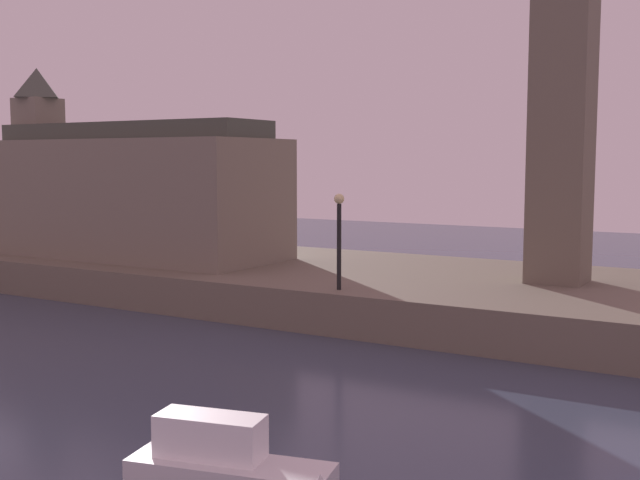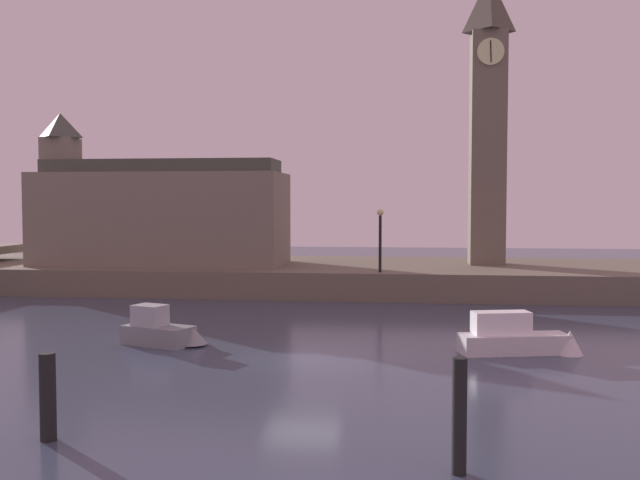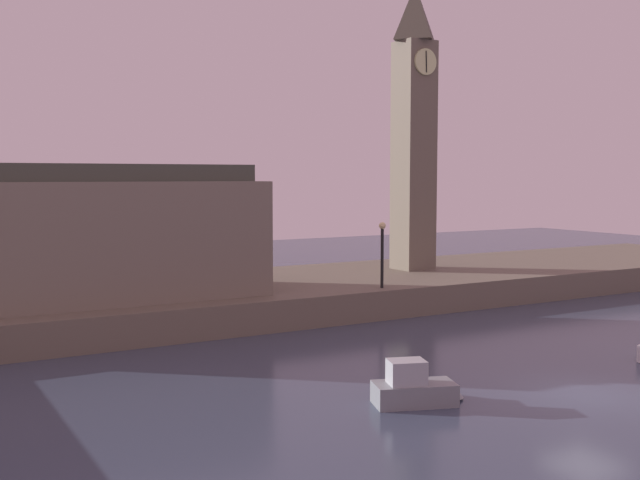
{
  "view_description": "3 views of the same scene",
  "coord_description": "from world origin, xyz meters",
  "px_view_note": "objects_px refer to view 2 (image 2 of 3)",
  "views": [
    {
      "loc": [
        15.51,
        -8.97,
        6.07
      ],
      "look_at": [
        1.31,
        14.94,
        3.22
      ],
      "focal_mm": 44.2,
      "sensor_mm": 36.0,
      "label": 1
    },
    {
      "loc": [
        3.34,
        -23.29,
        5.26
      ],
      "look_at": [
        -1.32,
        16.25,
        3.14
      ],
      "focal_mm": 40.18,
      "sensor_mm": 36.0,
      "label": 2
    },
    {
      "loc": [
        -20.07,
        -17.11,
        7.24
      ],
      "look_at": [
        -1.9,
        14.44,
        4.18
      ],
      "focal_mm": 42.89,
      "sensor_mm": 36.0,
      "label": 3
    }
  ],
  "objects_px": {
    "streetlamp": "(380,232)",
    "boat_ferry_white": "(521,339)",
    "boat_cruiser_grey": "(164,331)",
    "clock_tower": "(488,116)",
    "mooring_post_right": "(459,416)",
    "mooring_post_left": "(48,397)",
    "parliament_hall": "(156,213)"
  },
  "relations": [
    {
      "from": "streetlamp",
      "to": "boat_ferry_white",
      "type": "xyz_separation_m",
      "value": [
        5.34,
        -13.03,
        -3.13
      ]
    },
    {
      "from": "mooring_post_left",
      "to": "mooring_post_right",
      "type": "xyz_separation_m",
      "value": [
        8.85,
        -0.93,
        0.16
      ]
    },
    {
      "from": "clock_tower",
      "to": "mooring_post_right",
      "type": "xyz_separation_m",
      "value": [
        -3.85,
        -30.15,
        -9.25
      ]
    },
    {
      "from": "clock_tower",
      "to": "parliament_hall",
      "type": "height_order",
      "value": "clock_tower"
    },
    {
      "from": "mooring_post_left",
      "to": "mooring_post_right",
      "type": "relative_size",
      "value": 0.86
    },
    {
      "from": "parliament_hall",
      "to": "mooring_post_right",
      "type": "height_order",
      "value": "parliament_hall"
    },
    {
      "from": "mooring_post_right",
      "to": "boat_ferry_white",
      "type": "xyz_separation_m",
      "value": [
        2.99,
        11.45,
        -0.62
      ]
    },
    {
      "from": "boat_cruiser_grey",
      "to": "mooring_post_left",
      "type": "bearing_deg",
      "value": -84.56
    },
    {
      "from": "boat_cruiser_grey",
      "to": "clock_tower",
      "type": "bearing_deg",
      "value": 53.77
    },
    {
      "from": "clock_tower",
      "to": "boat_cruiser_grey",
      "type": "distance_m",
      "value": 25.2
    },
    {
      "from": "boat_ferry_white",
      "to": "parliament_hall",
      "type": "bearing_deg",
      "value": 138.78
    },
    {
      "from": "mooring_post_right",
      "to": "boat_cruiser_grey",
      "type": "bearing_deg",
      "value": 130.7
    },
    {
      "from": "clock_tower",
      "to": "parliament_hall",
      "type": "xyz_separation_m",
      "value": [
        -19.85,
        -2.07,
        -5.8
      ]
    },
    {
      "from": "mooring_post_right",
      "to": "streetlamp",
      "type": "bearing_deg",
      "value": 95.48
    },
    {
      "from": "streetlamp",
      "to": "boat_cruiser_grey",
      "type": "bearing_deg",
      "value": -119.96
    },
    {
      "from": "streetlamp",
      "to": "boat_cruiser_grey",
      "type": "distance_m",
      "value": 15.35
    },
    {
      "from": "mooring_post_left",
      "to": "boat_ferry_white",
      "type": "bearing_deg",
      "value": 41.63
    },
    {
      "from": "parliament_hall",
      "to": "mooring_post_left",
      "type": "height_order",
      "value": "parliament_hall"
    },
    {
      "from": "mooring_post_right",
      "to": "boat_ferry_white",
      "type": "bearing_deg",
      "value": 75.37
    },
    {
      "from": "streetlamp",
      "to": "boat_ferry_white",
      "type": "bearing_deg",
      "value": -67.73
    },
    {
      "from": "clock_tower",
      "to": "streetlamp",
      "type": "xyz_separation_m",
      "value": [
        -6.2,
        -5.68,
        -6.74
      ]
    },
    {
      "from": "parliament_hall",
      "to": "mooring_post_left",
      "type": "distance_m",
      "value": 28.31
    },
    {
      "from": "mooring_post_right",
      "to": "boat_ferry_white",
      "type": "height_order",
      "value": "mooring_post_right"
    },
    {
      "from": "streetlamp",
      "to": "boat_ferry_white",
      "type": "height_order",
      "value": "streetlamp"
    },
    {
      "from": "mooring_post_left",
      "to": "mooring_post_right",
      "type": "height_order",
      "value": "mooring_post_right"
    },
    {
      "from": "parliament_hall",
      "to": "boat_ferry_white",
      "type": "relative_size",
      "value": 3.34
    },
    {
      "from": "streetlamp",
      "to": "boat_ferry_white",
      "type": "distance_m",
      "value": 14.42
    },
    {
      "from": "parliament_hall",
      "to": "mooring_post_right",
      "type": "relative_size",
      "value": 6.52
    },
    {
      "from": "clock_tower",
      "to": "boat_ferry_white",
      "type": "bearing_deg",
      "value": -92.64
    },
    {
      "from": "streetlamp",
      "to": "mooring_post_right",
      "type": "xyz_separation_m",
      "value": [
        2.35,
        -24.47,
        -2.51
      ]
    },
    {
      "from": "parliament_hall",
      "to": "boat_ferry_white",
      "type": "bearing_deg",
      "value": -41.22
    },
    {
      "from": "boat_ferry_white",
      "to": "clock_tower",
      "type": "bearing_deg",
      "value": 87.36
    }
  ]
}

